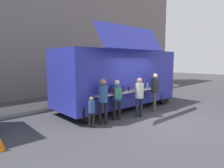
# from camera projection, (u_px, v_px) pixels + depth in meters

# --- Properties ---
(ground_plane) EXTENTS (60.00, 60.00, 0.00)m
(ground_plane) POSITION_uv_depth(u_px,v_px,m) (158.00, 120.00, 7.75)
(ground_plane) COLOR #38383D
(curb_strip) EXTENTS (28.00, 1.60, 0.15)m
(curb_strip) POSITION_uv_depth(u_px,v_px,m) (16.00, 111.00, 8.93)
(curb_strip) COLOR #9E998E
(curb_strip) RESTS_ON ground
(building_behind) EXTENTS (32.00, 2.40, 9.69)m
(building_behind) POSITION_uv_depth(u_px,v_px,m) (7.00, 19.00, 11.84)
(building_behind) COLOR slate
(building_behind) RESTS_ON ground
(food_truck_main) EXTENTS (6.35, 3.11, 3.79)m
(food_truck_main) POSITION_uv_depth(u_px,v_px,m) (118.00, 77.00, 9.62)
(food_truck_main) COLOR #2C31A6
(food_truck_main) RESTS_ON ground
(trash_bin) EXTENTS (0.60, 0.60, 0.96)m
(trash_bin) POSITION_uv_depth(u_px,v_px,m) (131.00, 87.00, 13.96)
(trash_bin) COLOR #2D6037
(trash_bin) RESTS_ON ground
(customer_front_ordering) EXTENTS (0.34, 0.34, 1.65)m
(customer_front_ordering) POSITION_uv_depth(u_px,v_px,m) (139.00, 94.00, 8.08)
(customer_front_ordering) COLOR #1E2338
(customer_front_ordering) RESTS_ON ground
(customer_mid_with_backpack) EXTENTS (0.46, 0.52, 1.61)m
(customer_mid_with_backpack) POSITION_uv_depth(u_px,v_px,m) (117.00, 96.00, 7.69)
(customer_mid_with_backpack) COLOR black
(customer_mid_with_backpack) RESTS_ON ground
(customer_rear_waiting) EXTENTS (0.34, 0.34, 1.69)m
(customer_rear_waiting) POSITION_uv_depth(u_px,v_px,m) (103.00, 97.00, 7.17)
(customer_rear_waiting) COLOR black
(customer_rear_waiting) RESTS_ON ground
(customer_extra_browsing) EXTENTS (0.36, 0.36, 1.76)m
(customer_extra_browsing) POSITION_uv_depth(u_px,v_px,m) (155.00, 89.00, 9.12)
(customer_extra_browsing) COLOR #4E4741
(customer_extra_browsing) RESTS_ON ground
(child_near_queue) EXTENTS (0.23, 0.23, 1.11)m
(child_near_queue) POSITION_uv_depth(u_px,v_px,m) (92.00, 109.00, 6.80)
(child_near_queue) COLOR black
(child_near_queue) RESTS_ON ground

